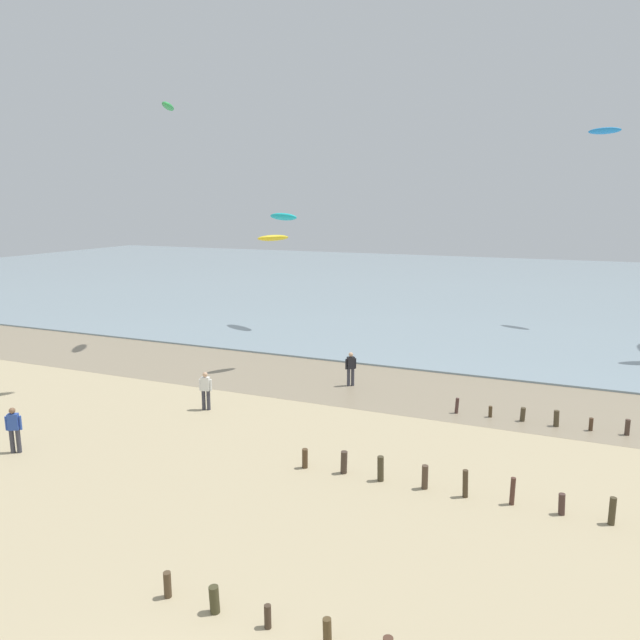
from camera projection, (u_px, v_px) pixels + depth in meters
name	position (u px, v px, depth m)	size (l,w,h in m)	color
wet_sand_strip	(429.00, 393.00, 28.05)	(120.00, 7.02, 0.01)	gray
sea	(506.00, 287.00, 62.91)	(160.00, 70.00, 0.10)	#7F939E
groyne_mid	(559.00, 501.00, 17.06)	(16.42, 0.36, 0.91)	#4D3824
person_by_waterline	(206.00, 390.00, 25.58)	(0.56, 0.30, 1.71)	#383842
person_left_flank	(14.00, 429.00, 21.16)	(0.51, 0.37, 1.71)	#383842
person_right_flank	(351.00, 368.00, 28.94)	(0.46, 0.40, 1.71)	#383842
kite_aloft_1	(283.00, 217.00, 41.20)	(2.86, 0.91, 0.46)	#19B2B7
kite_aloft_4	(605.00, 131.00, 40.63)	(2.23, 0.72, 0.36)	#2384D1
kite_aloft_6	(273.00, 238.00, 30.77)	(1.82, 0.58, 0.29)	yellow
kite_aloft_7	(168.00, 106.00, 34.80)	(2.16, 0.69, 0.35)	green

